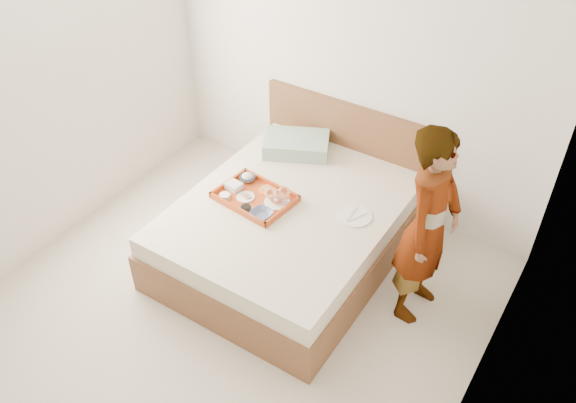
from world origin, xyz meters
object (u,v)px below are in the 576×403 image
at_px(tray, 255,197).
at_px(dinner_plate, 355,216).
at_px(bed, 289,230).
at_px(person, 429,227).

height_order(tray, dinner_plate, tray).
relative_size(bed, tray, 3.39).
distance_m(tray, dinner_plate, 0.80).
relative_size(tray, dinner_plate, 2.29).
bearing_deg(person, dinner_plate, 83.52).
relative_size(bed, person, 1.28).
xyz_separation_m(tray, dinner_plate, (0.77, 0.24, -0.02)).
xyz_separation_m(dinner_plate, person, (0.60, -0.10, 0.25)).
bearing_deg(bed, person, 2.47).
bearing_deg(person, tray, 98.72).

